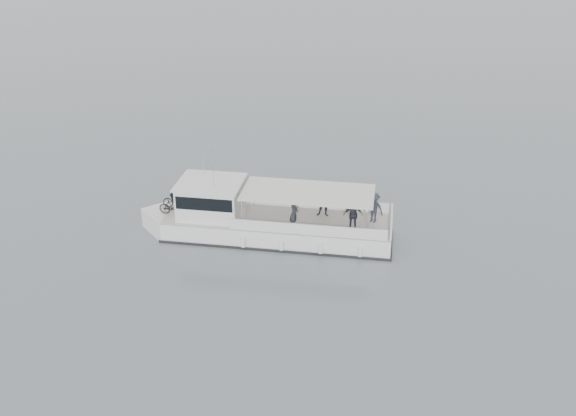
# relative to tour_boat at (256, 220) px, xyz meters

# --- Properties ---
(ground) EXTENTS (1400.00, 1400.00, 0.00)m
(ground) POSITION_rel_tour_boat_xyz_m (5.61, -3.58, -0.85)
(ground) COLOR #535D61
(ground) RESTS_ON ground
(tour_boat) EXTENTS (12.38, 3.40, 5.17)m
(tour_boat) POSITION_rel_tour_boat_xyz_m (0.00, 0.00, 0.00)
(tour_boat) COLOR white
(tour_boat) RESTS_ON ground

